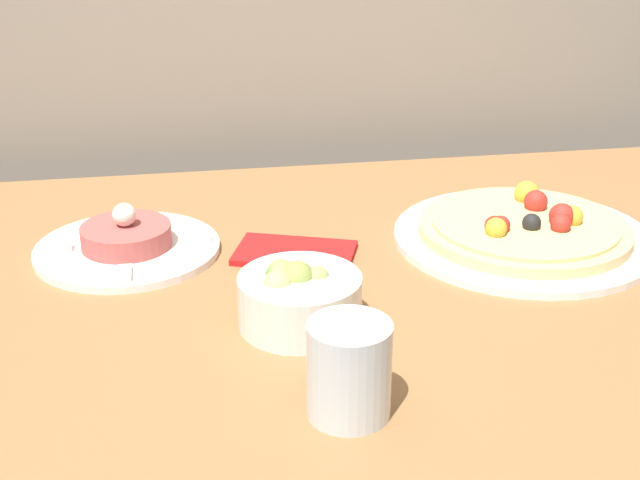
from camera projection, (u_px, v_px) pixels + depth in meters
dining_table at (305, 350)px, 1.09m from camera, size 1.32×0.86×0.72m
pizza_plate at (525, 231)px, 1.17m from camera, size 0.34×0.34×0.06m
tartare_plate at (127, 243)px, 1.13m from camera, size 0.24×0.24×0.07m
small_bowl at (298, 297)px, 0.96m from camera, size 0.13×0.13×0.07m
drinking_glass at (345, 370)px, 0.80m from camera, size 0.08×0.08×0.09m
napkin at (296, 253)px, 1.13m from camera, size 0.17×0.13×0.01m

